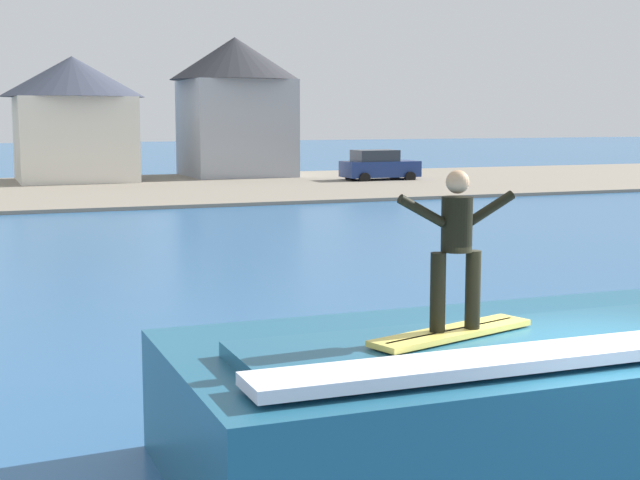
{
  "coord_description": "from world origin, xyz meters",
  "views": [
    {
      "loc": [
        -5.86,
        -7.34,
        3.82
      ],
      "look_at": [
        -0.5,
        6.51,
        1.83
      ],
      "focal_mm": 52.32,
      "sensor_mm": 36.0,
      "label": 1
    }
  ],
  "objects_px": {
    "wave_crest": "(491,397)",
    "surfer": "(456,241)",
    "surfboard": "(452,333)",
    "house_small_cottage": "(74,114)",
    "house_gabled_white": "(235,100)",
    "car_far_shore": "(379,166)"
  },
  "relations": [
    {
      "from": "wave_crest",
      "to": "surfer",
      "type": "distance_m",
      "value": 1.96
    },
    {
      "from": "surfboard",
      "to": "house_small_cottage",
      "type": "relative_size",
      "value": 0.26
    },
    {
      "from": "surfer",
      "to": "house_gabled_white",
      "type": "distance_m",
      "value": 48.49
    },
    {
      "from": "wave_crest",
      "to": "car_far_shore",
      "type": "distance_m",
      "value": 43.67
    },
    {
      "from": "wave_crest",
      "to": "surfer",
      "type": "relative_size",
      "value": 4.24
    },
    {
      "from": "surfboard",
      "to": "car_far_shore",
      "type": "bearing_deg",
      "value": 66.25
    },
    {
      "from": "surfer",
      "to": "house_small_cottage",
      "type": "distance_m",
      "value": 46.01
    },
    {
      "from": "wave_crest",
      "to": "house_small_cottage",
      "type": "relative_size",
      "value": 0.88
    },
    {
      "from": "surfboard",
      "to": "surfer",
      "type": "xyz_separation_m",
      "value": [
        0.02,
        -0.02,
        0.96
      ]
    },
    {
      "from": "car_far_shore",
      "to": "house_gabled_white",
      "type": "distance_m",
      "value": 10.09
    },
    {
      "from": "car_far_shore",
      "to": "house_gabled_white",
      "type": "relative_size",
      "value": 0.51
    },
    {
      "from": "surfboard",
      "to": "house_gabled_white",
      "type": "relative_size",
      "value": 0.24
    },
    {
      "from": "house_gabled_white",
      "to": "wave_crest",
      "type": "bearing_deg",
      "value": -102.69
    },
    {
      "from": "wave_crest",
      "to": "surfboard",
      "type": "height_order",
      "value": "surfboard"
    },
    {
      "from": "wave_crest",
      "to": "car_far_shore",
      "type": "xyz_separation_m",
      "value": [
        17.13,
        40.17,
        0.21
      ]
    },
    {
      "from": "car_far_shore",
      "to": "surfer",
      "type": "bearing_deg",
      "value": -113.72
    },
    {
      "from": "surfer",
      "to": "surfboard",
      "type": "bearing_deg",
      "value": 139.0
    },
    {
      "from": "surfer",
      "to": "wave_crest",
      "type": "bearing_deg",
      "value": 26.02
    },
    {
      "from": "house_small_cottage",
      "to": "car_far_shore",
      "type": "bearing_deg",
      "value": -18.5
    },
    {
      "from": "house_gabled_white",
      "to": "car_far_shore",
      "type": "bearing_deg",
      "value": -45.17
    },
    {
      "from": "wave_crest",
      "to": "house_gabled_white",
      "type": "height_order",
      "value": "house_gabled_white"
    },
    {
      "from": "wave_crest",
      "to": "surfboard",
      "type": "distance_m",
      "value": 1.13
    }
  ]
}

